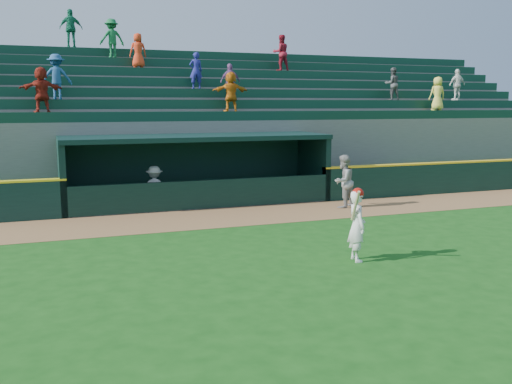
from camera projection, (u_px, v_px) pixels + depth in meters
ground at (279, 256)px, 13.47m from camera, size 120.00×120.00×0.00m
warning_track at (220, 217)px, 18.01m from camera, size 40.00×3.00×0.01m
field_wall_right at (491, 176)px, 23.65m from camera, size 15.50×0.30×1.20m
wall_stripe_right at (492, 161)px, 23.55m from camera, size 15.50×0.32×0.06m
dugout_player_front at (343, 181)px, 19.63m from camera, size 1.11×1.03×1.83m
dugout_player_inside at (155, 188)px, 19.32m from camera, size 1.06×0.76×1.48m
dugout at (195, 165)px, 20.68m from camera, size 9.40×2.80×2.46m
stands at (169, 131)px, 24.75m from camera, size 34.50×6.28×7.60m
batter_at_plate at (357, 224)px, 12.94m from camera, size 0.51×0.80×1.71m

